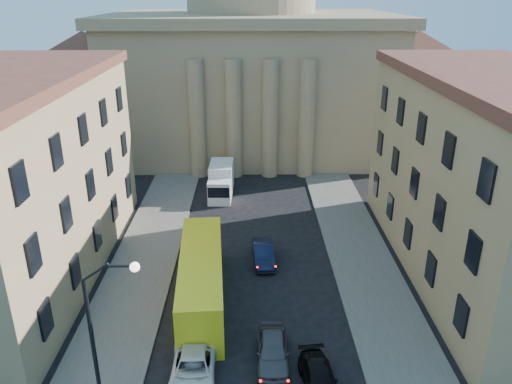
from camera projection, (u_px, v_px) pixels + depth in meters
sidewalk_left at (129, 300)px, 33.95m from camera, size 5.00×60.00×0.15m
sidewalk_right at (378, 299)px, 34.14m from camera, size 5.00×60.00×0.15m
church at (251, 55)px, 64.30m from camera, size 68.02×28.76×36.60m
building_left at (10, 179)px, 34.79m from camera, size 11.60×26.60×14.70m
building_right at (494, 177)px, 35.17m from camera, size 11.60×26.60×14.70m
street_lamp at (103, 330)px, 22.74m from camera, size 2.62×0.44×8.83m
car_left_mid at (193, 368)px, 26.93m from camera, size 2.53×5.31×1.46m
car_right_mid at (320, 379)px, 26.32m from camera, size 2.26×4.45×1.24m
car_right_far at (273, 351)px, 28.19m from camera, size 1.89×4.56×1.55m
car_right_distant at (263, 253)px, 38.66m from camera, size 1.80×4.50×1.45m
city_bus at (201, 277)px, 33.37m from camera, size 3.63×12.32×3.43m
box_truck at (221, 181)px, 50.99m from camera, size 2.43×5.87×3.19m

